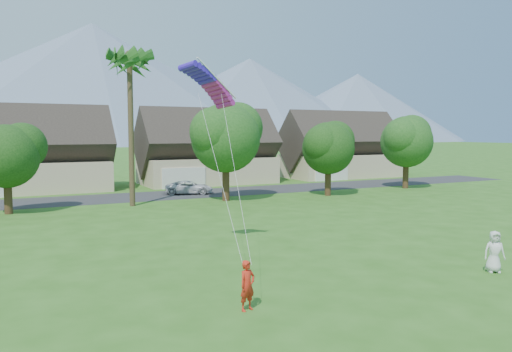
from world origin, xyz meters
TOP-DOWN VIEW (x-y plane):
  - ground at (0.00, 0.00)m, footprint 500.00×500.00m
  - street at (0.00, 34.00)m, footprint 90.00×7.00m
  - kite_flyer at (-3.87, 2.84)m, footprint 0.71×0.57m
  - watcher at (7.49, 2.31)m, footprint 1.03×0.92m
  - parked_car at (4.70, 34.00)m, footprint 5.03×3.60m
  - mountain_ridge at (10.40, 260.00)m, footprint 540.00×240.00m
  - houses_row at (0.49, 42.99)m, footprint 72.75×8.19m
  - tree_row at (-1.14, 27.92)m, footprint 62.27×6.67m
  - fan_palm at (-2.00, 28.50)m, footprint 3.00×3.00m
  - parafoil_kite at (-2.15, 10.69)m, footprint 3.34×1.47m

SIDE VIEW (x-z plane):
  - ground at x=0.00m, z-range 0.00..0.00m
  - street at x=0.00m, z-range 0.00..0.01m
  - parked_car at x=4.70m, z-range 0.00..1.27m
  - kite_flyer at x=-3.87m, z-range 0.00..1.69m
  - watcher at x=7.49m, z-range 0.00..1.77m
  - houses_row at x=0.49m, z-range -0.99..7.87m
  - tree_row at x=-1.14m, z-range 0.66..9.11m
  - parafoil_kite at x=-2.15m, z-range 8.09..8.59m
  - fan_palm at x=-2.00m, z-range 4.90..18.70m
  - mountain_ridge at x=10.40m, z-range -5.93..64.07m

